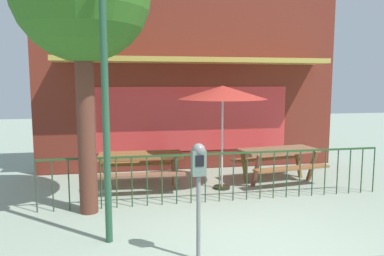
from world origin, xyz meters
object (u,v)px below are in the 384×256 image
at_px(patio_umbrella, 223,93).
at_px(parking_meter_near, 199,171).
at_px(picnic_table_left, 141,161).
at_px(picnic_table_right, 278,156).
at_px(street_lamp, 104,68).

distance_m(patio_umbrella, parking_meter_near, 3.45).
xyz_separation_m(patio_umbrella, parking_meter_near, (-1.17, -3.12, -0.89)).
xyz_separation_m(picnic_table_left, parking_meter_near, (0.57, -3.45, 0.59)).
bearing_deg(picnic_table_right, picnic_table_left, 179.74).
distance_m(picnic_table_left, parking_meter_near, 3.55).
distance_m(parking_meter_near, street_lamp, 1.93).
xyz_separation_m(parking_meter_near, street_lamp, (-1.17, 0.79, 1.31)).
bearing_deg(patio_umbrella, picnic_table_left, 169.36).
height_order(patio_umbrella, parking_meter_near, patio_umbrella).
bearing_deg(picnic_table_left, parking_meter_near, -80.65).
bearing_deg(parking_meter_near, picnic_table_left, 99.35).
height_order(patio_umbrella, street_lamp, street_lamp).
relative_size(picnic_table_left, parking_meter_near, 1.18).
relative_size(picnic_table_right, patio_umbrella, 0.88).
xyz_separation_m(picnic_table_right, patio_umbrella, (-1.45, -0.31, 1.48)).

